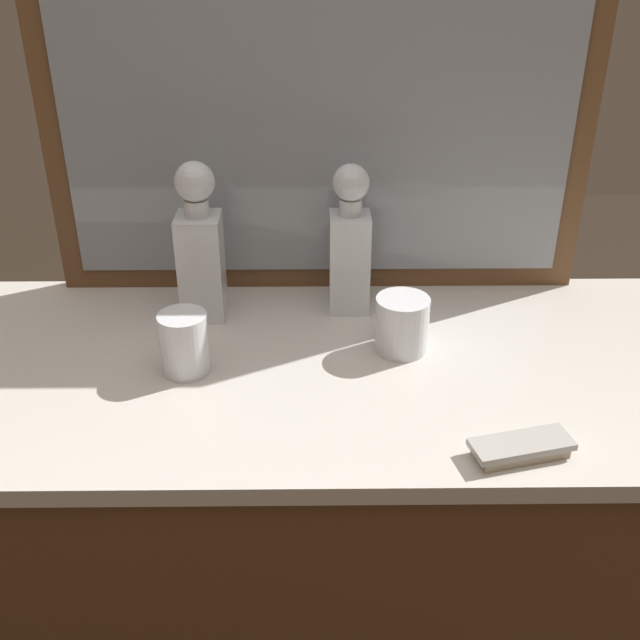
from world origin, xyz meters
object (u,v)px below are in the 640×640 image
Objects in this scene: crystal_decanter_right at (201,257)px; silver_brush_far_right at (521,448)px; crystal_decanter_center at (350,253)px; crystal_tumbler_right at (402,327)px; crystal_tumbler_rear at (185,346)px.

silver_brush_far_right is (0.48, -0.41, -0.10)m from crystal_decanter_right.
crystal_decanter_center is 2.87× the size of crystal_tumbler_right.
crystal_decanter_center is at bearing 5.13° from crystal_decanter_right.
silver_brush_far_right is (0.49, -0.22, -0.03)m from crystal_tumbler_rear.
crystal_decanter_center reaches higher than crystal_tumbler_rear.
crystal_tumbler_rear is at bearing 155.76° from silver_brush_far_right.
crystal_decanter_right is 3.00× the size of crystal_tumbler_right.
crystal_tumbler_right is at bearing 10.05° from crystal_tumbler_rear.
crystal_decanter_center is 0.18m from crystal_tumbler_right.
silver_brush_far_right is at bearing -64.27° from crystal_tumbler_right.
silver_brush_far_right is at bearing -63.23° from crystal_decanter_center.
silver_brush_far_right is (0.14, -0.28, -0.03)m from crystal_tumbler_right.
crystal_decanter_right reaches higher than crystal_decanter_center.
crystal_decanter_center is at bearing 38.03° from crystal_tumbler_rear.
crystal_decanter_right is 0.37m from crystal_tumbler_right.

